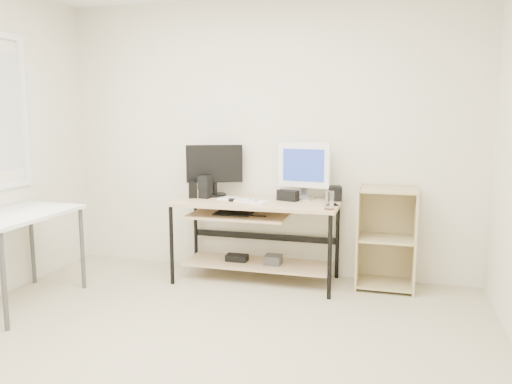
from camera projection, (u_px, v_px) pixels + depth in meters
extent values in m
cube|color=#BBB090|center=(184.00, 367.00, 3.05)|extent=(4.00, 4.00, 0.01)
cube|color=silver|center=(266.00, 138.00, 4.75)|extent=(4.00, 0.01, 2.60)
cube|color=tan|center=(256.00, 203.00, 4.51)|extent=(1.50, 0.65, 0.03)
cube|color=tan|center=(239.00, 215.00, 4.52)|extent=(0.90, 0.49, 0.02)
cube|color=tan|center=(257.00, 264.00, 4.65)|extent=(1.35, 0.46, 0.02)
cube|color=black|center=(233.00, 213.00, 4.53)|extent=(0.33, 0.22, 0.01)
cylinder|color=black|center=(258.00, 216.00, 4.42)|extent=(0.14, 0.01, 0.01)
cube|color=#404042|center=(273.00, 260.00, 4.60)|extent=(0.15, 0.15, 0.08)
cube|color=black|center=(237.00, 258.00, 4.69)|extent=(0.20, 0.12, 0.06)
cylinder|color=black|center=(172.00, 245.00, 4.48)|extent=(0.04, 0.04, 0.72)
cylinder|color=black|center=(196.00, 231.00, 5.03)|extent=(0.04, 0.04, 0.72)
cylinder|color=black|center=(330.00, 257.00, 4.11)|extent=(0.04, 0.04, 0.72)
cylinder|color=black|center=(337.00, 241.00, 4.65)|extent=(0.04, 0.04, 0.72)
cube|color=white|center=(16.00, 215.00, 3.95)|extent=(0.60, 1.00, 0.03)
cylinder|color=#404042|center=(32.00, 244.00, 4.51)|extent=(0.04, 0.04, 0.72)
cylinder|color=#404042|center=(4.00, 282.00, 3.50)|extent=(0.04, 0.04, 0.72)
cylinder|color=#404042|center=(82.00, 249.00, 4.38)|extent=(0.04, 0.04, 0.72)
cube|color=tan|center=(358.00, 237.00, 4.43)|extent=(0.02, 0.40, 0.90)
cube|color=tan|center=(415.00, 240.00, 4.31)|extent=(0.02, 0.40, 0.90)
cube|color=tan|center=(386.00, 233.00, 4.55)|extent=(0.50, 0.02, 0.90)
cube|color=tan|center=(384.00, 283.00, 4.43)|extent=(0.46, 0.38, 0.02)
cube|color=tan|center=(386.00, 238.00, 4.37)|extent=(0.46, 0.38, 0.02)
cube|color=tan|center=(388.00, 190.00, 4.30)|extent=(0.46, 0.38, 0.02)
cylinder|color=black|center=(215.00, 195.00, 4.79)|extent=(0.22, 0.22, 0.02)
cylinder|color=black|center=(215.00, 188.00, 4.78)|extent=(0.05, 0.05, 0.11)
cube|color=black|center=(214.00, 164.00, 4.75)|extent=(0.52, 0.25, 0.36)
cube|color=black|center=(213.00, 164.00, 4.72)|extent=(0.42, 0.17, 0.29)
cube|color=silver|center=(303.00, 199.00, 4.60)|extent=(0.18, 0.16, 0.01)
cylinder|color=silver|center=(303.00, 192.00, 4.59)|extent=(0.04, 0.04, 0.10)
cube|color=white|center=(304.00, 165.00, 4.55)|extent=(0.49, 0.12, 0.41)
cube|color=#233698|center=(303.00, 165.00, 4.53)|extent=(0.41, 0.07, 0.33)
cube|color=white|center=(243.00, 200.00, 4.49)|extent=(0.51, 0.29, 0.02)
ellipsoid|color=#BCBCC1|center=(254.00, 200.00, 4.45)|extent=(0.08, 0.12, 0.04)
cube|color=black|center=(288.00, 195.00, 4.52)|extent=(0.21, 0.14, 0.10)
cube|color=black|center=(205.00, 194.00, 4.66)|extent=(0.11, 0.11, 0.08)
cube|color=black|center=(205.00, 183.00, 4.65)|extent=(0.12, 0.12, 0.13)
cube|color=black|center=(335.00, 193.00, 4.51)|extent=(0.14, 0.14, 0.13)
cube|color=black|center=(193.00, 190.00, 4.65)|extent=(0.09, 0.08, 0.16)
cylinder|color=black|center=(231.00, 200.00, 4.49)|extent=(0.07, 0.07, 0.02)
cube|color=black|center=(333.00, 204.00, 4.31)|extent=(0.11, 0.14, 0.01)
cylinder|color=#AB764D|center=(329.00, 209.00, 4.09)|extent=(0.13, 0.13, 0.01)
cylinder|color=white|center=(329.00, 200.00, 4.08)|extent=(0.10, 0.10, 0.15)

